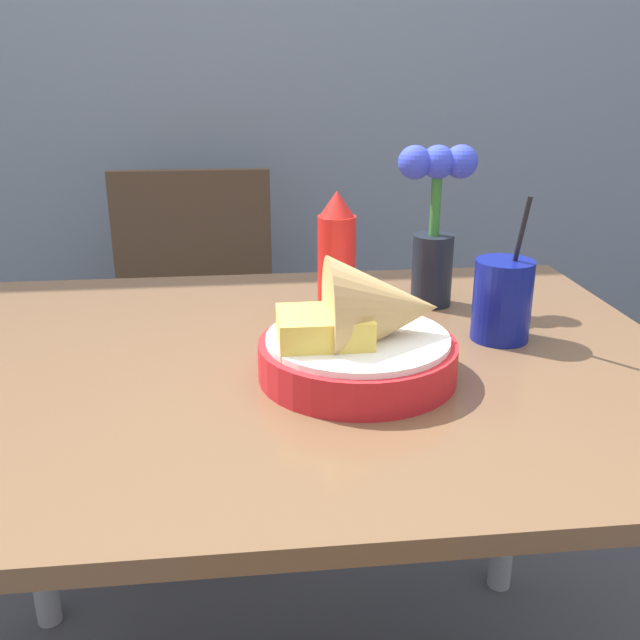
{
  "coord_description": "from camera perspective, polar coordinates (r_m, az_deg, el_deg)",
  "views": [
    {
      "loc": [
        -0.06,
        -0.9,
        1.1
      ],
      "look_at": [
        0.04,
        -0.02,
        0.78
      ],
      "focal_mm": 40.0,
      "sensor_mm": 36.0,
      "label": 1
    }
  ],
  "objects": [
    {
      "name": "dining_table",
      "position": [
        1.02,
        -2.52,
        -8.19
      ],
      "size": [
        1.09,
        0.82,
        0.72
      ],
      "color": "brown",
      "rests_on": "ground_plane"
    },
    {
      "name": "chair_far_window",
      "position": [
        1.82,
        -9.99,
        0.64
      ],
      "size": [
        0.4,
        0.4,
        0.85
      ],
      "color": "#473323",
      "rests_on": "ground_plane"
    },
    {
      "name": "food_basket",
      "position": [
        0.9,
        3.67,
        -1.27
      ],
      "size": [
        0.25,
        0.25,
        0.16
      ],
      "color": "red",
      "rests_on": "dining_table"
    },
    {
      "name": "ketchup_bottle",
      "position": [
        1.07,
        1.33,
        4.74
      ],
      "size": [
        0.06,
        0.06,
        0.2
      ],
      "color": "red",
      "rests_on": "dining_table"
    },
    {
      "name": "drink_cup",
      "position": [
        1.05,
        14.35,
        1.36
      ],
      "size": [
        0.08,
        0.08,
        0.22
      ],
      "color": "navy",
      "rests_on": "dining_table"
    },
    {
      "name": "flower_vase",
      "position": [
        1.16,
        9.16,
        7.8
      ],
      "size": [
        0.13,
        0.07,
        0.26
      ],
      "color": "black",
      "rests_on": "dining_table"
    }
  ]
}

